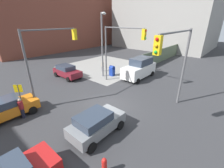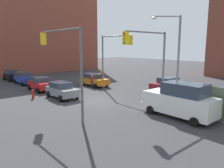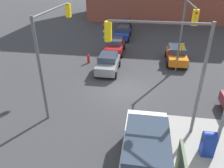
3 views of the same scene
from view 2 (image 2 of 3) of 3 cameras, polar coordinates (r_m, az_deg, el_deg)
The scene contains 18 objects.
ground_plane at distance 21.31m, azimuth -4.25°, elevation -4.41°, with size 120.00×120.00×0.00m, color #333335.
building_brick_west at distance 51.53m, azimuth -22.35°, elevation 12.61°, with size 16.00×28.00×16.69m.
traffic_signal_nw_corner at distance 25.51m, azimuth 0.25°, elevation 8.43°, with size 5.06×0.36×6.50m.
traffic_signal_se_corner at distance 16.37m, azimuth -12.53°, elevation 7.58°, with size 5.99×0.36×6.50m.
traffic_signal_ne_corner at distance 19.12m, azimuth 9.88°, elevation 7.85°, with size 0.36×5.33×6.50m.
street_lamp_corner at distance 21.30m, azimuth 16.08°, elevation 8.02°, with size 1.89×2.14×8.00m.
warning_sign_two_way at distance 28.14m, azimuth -2.96°, elevation 2.50°, with size 0.48×0.48×2.40m.
mailbox_blue at distance 20.70m, azimuth 17.65°, elevation -3.11°, with size 0.56×0.64×1.43m.
fire_hydrant at distance 23.53m, azimuth -19.97°, elevation -2.41°, with size 0.26×0.26×0.94m.
coupe_maroon at distance 26.44m, azimuth 14.08°, elevation -0.01°, with size 2.02×4.21×1.62m.
hatchback_gray at distance 22.87m, azimuth -12.99°, elevation -1.49°, with size 3.89×2.02×1.62m.
sedan_orange at distance 29.08m, azimuth -4.71°, elevation 1.13°, with size 4.26×2.02×1.62m.
hatchback_red at distance 27.42m, azimuth -18.20°, elevation 0.13°, with size 3.93×2.02×1.62m.
hatchback_blue at distance 32.92m, azimuth -21.86°, elevation 1.48°, with size 4.38×2.02×1.62m.
sedan_black at distance 37.21m, azimuth -24.57°, elevation 2.18°, with size 3.83×2.02×1.62m.
van_white_delivery at distance 16.99m, azimuth 17.41°, elevation -4.10°, with size 5.40×2.32×2.62m.
pedestrian_crossing at distance 22.47m, azimuth 22.16°, elevation -2.22°, with size 0.36×0.36×1.60m.
pedestrian_waiting at distance 27.92m, azimuth -5.20°, elevation 0.81°, with size 0.36×0.36×1.67m.
Camera 2 is at (16.55, -12.36, 5.26)m, focal length 35.00 mm.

